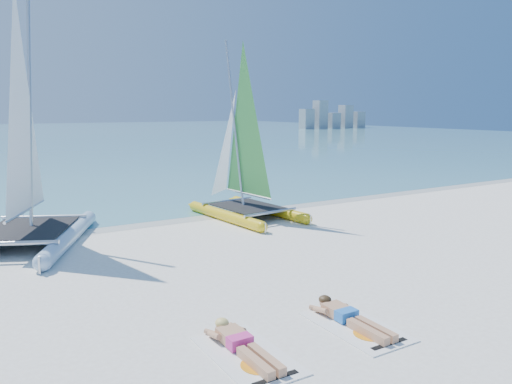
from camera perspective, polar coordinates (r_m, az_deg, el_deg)
ground at (r=11.60m, az=-1.01°, el=-8.43°), size 140.00×140.00×0.00m
sea at (r=72.85m, az=-26.80°, el=5.70°), size 140.00×115.00×0.01m
wet_sand_strip at (r=16.43m, az=-10.68°, el=-3.20°), size 140.00×1.40×0.01m
distant_skyline at (r=92.90m, az=8.67°, el=8.41°), size 14.00×2.00×5.00m
catamaran_blue at (r=14.34m, az=-24.95°, el=2.86°), size 4.47×5.80×7.14m
catamaran_yellow at (r=16.67m, az=-1.94°, el=3.74°), size 2.53×4.81×6.02m
towel_a at (r=7.67m, az=-0.98°, el=-18.16°), size 1.00×1.85×0.02m
sunbather_a at (r=7.77m, az=-1.72°, el=-16.88°), size 0.37×1.73×0.26m
towel_b at (r=8.71m, az=11.31°, el=-14.83°), size 1.00×1.85×0.02m
sunbather_b at (r=8.80m, az=10.47°, el=-13.77°), size 0.37×1.73×0.26m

